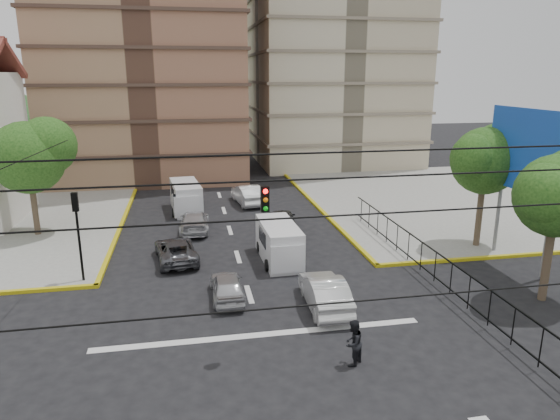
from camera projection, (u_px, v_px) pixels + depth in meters
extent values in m
plane|color=black|center=(266.00, 351.00, 18.43)|extent=(160.00, 160.00, 0.00)
cube|color=gray|center=(468.00, 198.00, 40.94)|extent=(26.00, 26.00, 0.15)
cube|color=silver|center=(261.00, 335.00, 19.57)|extent=(13.00, 0.40, 0.01)
cylinder|color=slate|center=(547.00, 239.00, 24.24)|extent=(0.20, 0.20, 4.00)
cylinder|color=slate|center=(498.00, 216.00, 28.03)|extent=(0.20, 0.20, 4.00)
cube|color=silver|center=(531.00, 151.00, 25.08)|extent=(0.25, 6.00, 4.00)
cube|color=blue|center=(527.00, 151.00, 25.05)|extent=(0.08, 6.20, 4.20)
cylinder|color=#473828|center=(548.00, 256.00, 22.09)|extent=(0.36, 0.36, 4.20)
sphere|color=#164012|center=(557.00, 196.00, 21.37)|extent=(3.60, 3.60, 3.60)
sphere|color=#164012|center=(548.00, 194.00, 20.91)|extent=(2.70, 2.70, 2.70)
cylinder|color=#473828|center=(480.00, 211.00, 28.87)|extent=(0.36, 0.36, 4.48)
sphere|color=#164012|center=(485.00, 161.00, 28.10)|extent=(3.80, 3.80, 3.80)
sphere|color=#164012|center=(498.00, 150.00, 28.40)|extent=(3.04, 3.04, 3.04)
sphere|color=#164012|center=(476.00, 159.00, 27.63)|extent=(2.85, 2.85, 2.85)
cylinder|color=#473828|center=(34.00, 204.00, 30.91)|extent=(0.36, 0.36, 4.20)
sphere|color=#164012|center=(28.00, 158.00, 30.14)|extent=(4.40, 4.40, 4.40)
sphere|color=#164012|center=(47.00, 146.00, 30.45)|extent=(3.52, 3.52, 3.52)
sphere|color=#164012|center=(10.00, 155.00, 29.64)|extent=(3.30, 3.30, 3.30)
cylinder|color=black|center=(80.00, 246.00, 23.94)|extent=(0.12, 0.12, 3.50)
cube|color=black|center=(75.00, 202.00, 23.36)|extent=(0.28, 0.22, 0.90)
sphere|color=#FF0C0C|center=(74.00, 196.00, 23.28)|extent=(0.17, 0.17, 0.17)
cube|color=black|center=(265.00, 199.00, 16.90)|extent=(0.28, 0.22, 0.90)
cylinder|color=black|center=(349.00, 302.00, 8.25)|extent=(18.00, 0.03, 0.03)
cube|color=silver|center=(279.00, 242.00, 27.16)|extent=(1.92, 4.56, 2.07)
cube|color=silver|center=(285.00, 256.00, 25.49)|extent=(1.74, 1.13, 1.44)
cube|color=black|center=(287.00, 249.00, 25.05)|extent=(1.67, 0.14, 0.81)
cylinder|color=black|center=(268.00, 265.00, 25.83)|extent=(0.25, 0.63, 0.63)
cylinder|color=black|center=(300.00, 263.00, 26.13)|extent=(0.25, 0.63, 0.63)
cylinder|color=black|center=(260.00, 247.00, 28.56)|extent=(0.25, 0.63, 0.63)
cylinder|color=black|center=(289.00, 245.00, 28.87)|extent=(0.25, 0.63, 0.63)
cube|color=silver|center=(186.00, 197.00, 36.97)|extent=(2.40, 4.87, 2.15)
cube|color=silver|center=(186.00, 205.00, 35.23)|extent=(1.90, 1.32, 1.50)
cube|color=black|center=(186.00, 199.00, 34.78)|extent=(1.73, 0.30, 0.84)
cylinder|color=black|center=(174.00, 213.00, 35.59)|extent=(0.25, 0.66, 0.66)
cylinder|color=black|center=(199.00, 211.00, 35.91)|extent=(0.25, 0.66, 0.66)
cylinder|color=black|center=(175.00, 202.00, 38.43)|extent=(0.25, 0.66, 0.66)
cylinder|color=black|center=(198.00, 201.00, 38.75)|extent=(0.25, 0.66, 0.66)
imported|color=#B6B7BB|center=(227.00, 286.00, 22.58)|extent=(1.46, 3.59, 1.22)
imported|color=white|center=(325.00, 292.00, 21.69)|extent=(1.69, 4.49, 1.46)
imported|color=#515258|center=(176.00, 250.00, 27.17)|extent=(2.59, 4.65, 1.23)
imported|color=silver|center=(194.00, 221.00, 32.35)|extent=(2.01, 4.56, 1.30)
imported|color=#27282A|center=(282.00, 221.00, 32.15)|extent=(2.24, 4.60, 1.51)
imported|color=white|center=(247.00, 194.00, 39.10)|extent=(2.28, 4.87, 1.55)
imported|color=black|center=(353.00, 343.00, 17.36)|extent=(1.03, 1.03, 1.69)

